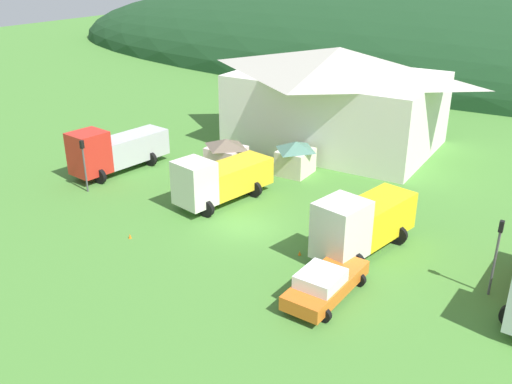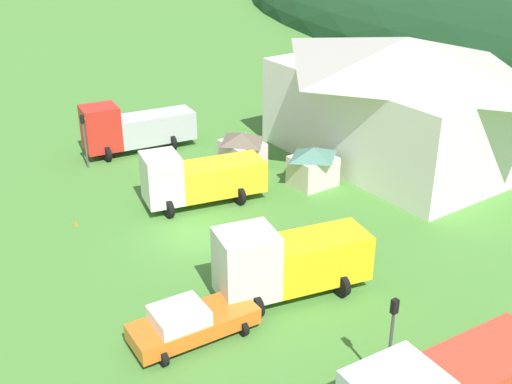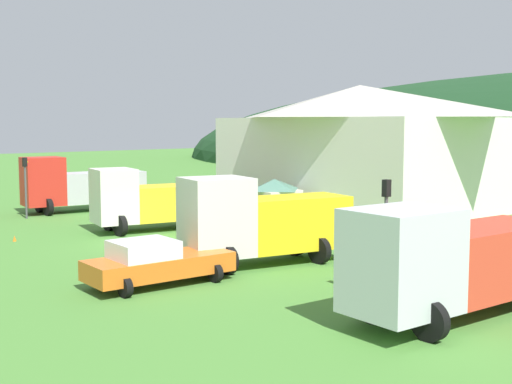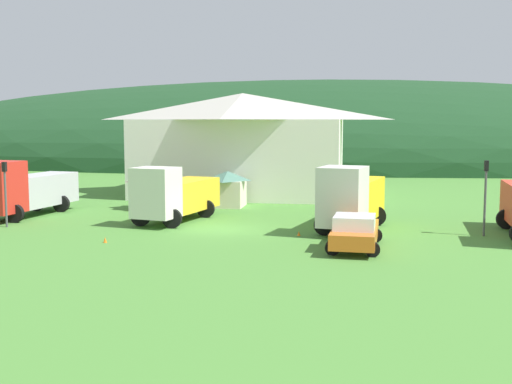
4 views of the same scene
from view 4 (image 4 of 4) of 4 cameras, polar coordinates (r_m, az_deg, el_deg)
name	(u,v)px [view 4 (image 4 of 4)]	position (r m, az deg, el deg)	size (l,w,h in m)	color
ground_plane	(225,229)	(35.47, -2.81, -3.34)	(200.00, 200.00, 0.00)	#477F33
forested_hill_backdrop	(310,160)	(98.92, 4.85, 2.86)	(153.09, 60.00, 24.26)	#193D1E
depot_building	(243,142)	(52.34, -1.19, 4.45)	(17.23, 12.55, 8.23)	white
play_shed_cream	(228,188)	(44.74, -2.53, 0.34)	(2.40, 2.76, 2.50)	beige
play_shed_pink	(153,191)	(43.97, -9.20, 0.13)	(2.83, 2.48, 2.46)	beige
crane_truck_red	(24,189)	(42.39, -20.03, 0.28)	(3.65, 8.01, 3.61)	red
heavy_rig_striped	(174,194)	(38.14, -7.35, -0.19)	(4.01, 7.41, 3.38)	silver
flatbed_truck_yellow	(351,197)	(35.08, 8.47, -0.48)	(3.90, 7.33, 3.63)	silver
service_pickup_orange	(355,231)	(30.25, 8.84, -3.50)	(2.66, 5.37, 1.66)	orange
traffic_light_west	(5,187)	(38.54, -21.48, 0.44)	(0.20, 0.32, 3.69)	#4C4C51
traffic_light_east	(485,190)	(35.09, 19.80, 0.20)	(0.20, 0.32, 3.95)	#4C4C51
traffic_cone_near_pickup	(299,236)	(33.53, 3.85, -3.92)	(0.36, 0.36, 0.51)	orange
traffic_cone_mid_row	(105,243)	(32.43, -13.32, -4.43)	(0.36, 0.36, 0.56)	orange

